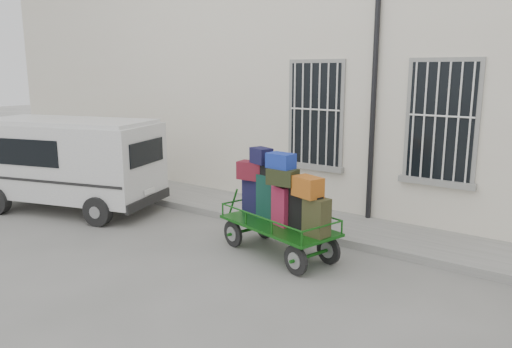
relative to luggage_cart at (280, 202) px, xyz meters
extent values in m
plane|color=#62625D|center=(-0.42, -0.36, -0.96)|extent=(80.00, 80.00, 0.00)
cube|color=beige|center=(-0.42, 5.14, 2.04)|extent=(24.00, 5.00, 6.00)
cylinder|color=black|center=(0.53, 2.56, 1.84)|extent=(0.11, 0.11, 5.60)
cube|color=black|center=(-0.82, 2.62, 1.29)|extent=(1.20, 0.08, 2.20)
cube|color=gray|center=(-0.82, 2.60, 0.13)|extent=(1.45, 0.22, 0.12)
cube|color=black|center=(1.88, 2.62, 1.29)|extent=(1.20, 0.08, 2.20)
cube|color=gray|center=(1.88, 2.60, 0.13)|extent=(1.45, 0.22, 0.12)
cube|color=slate|center=(-0.42, 1.84, -0.89)|extent=(24.00, 1.70, 0.15)
cylinder|color=black|center=(-0.92, -0.18, -0.71)|extent=(0.49, 0.19, 0.49)
cylinder|color=gray|center=(-0.92, -0.18, -0.71)|extent=(0.29, 0.16, 0.27)
cylinder|color=black|center=(-0.72, 0.55, -0.71)|extent=(0.49, 0.19, 0.49)
cylinder|color=gray|center=(-0.72, 0.55, -0.71)|extent=(0.29, 0.16, 0.27)
cylinder|color=black|center=(0.71, -0.61, -0.71)|extent=(0.49, 0.19, 0.49)
cylinder|color=gray|center=(0.71, -0.61, -0.71)|extent=(0.29, 0.16, 0.27)
cylinder|color=black|center=(0.90, 0.11, -0.71)|extent=(0.49, 0.19, 0.49)
cylinder|color=gray|center=(0.90, 0.11, -0.71)|extent=(0.29, 0.16, 0.27)
cube|color=#135613|center=(-0.01, -0.03, -0.42)|extent=(2.36, 1.52, 0.05)
cylinder|color=#135613|center=(-1.30, 0.31, -0.27)|extent=(0.29, 0.11, 0.55)
cube|color=black|center=(-0.76, 0.26, -0.06)|extent=(0.45, 0.32, 0.66)
cube|color=black|center=(-0.76, 0.26, 0.28)|extent=(0.19, 0.16, 0.03)
cube|color=#0D302A|center=(-0.32, 0.14, 0.01)|extent=(0.49, 0.26, 0.80)
cube|color=black|center=(-0.32, 0.14, 0.43)|extent=(0.21, 0.15, 0.03)
cube|color=maroon|center=(0.08, -0.03, -0.05)|extent=(0.45, 0.36, 0.68)
cube|color=black|center=(0.08, -0.03, 0.31)|extent=(0.18, 0.16, 0.03)
cube|color=black|center=(0.49, -0.06, -0.02)|extent=(0.48, 0.36, 0.74)
cube|color=black|center=(0.49, -0.06, 0.36)|extent=(0.20, 0.17, 0.03)
cube|color=#2B2915|center=(0.83, -0.20, -0.08)|extent=(0.44, 0.35, 0.62)
cube|color=black|center=(0.83, -0.20, 0.25)|extent=(0.19, 0.18, 0.03)
cube|color=#5C1612|center=(-0.75, 0.18, 0.43)|extent=(0.53, 0.32, 0.33)
cube|color=black|center=(-0.29, 0.15, 0.57)|extent=(0.58, 0.41, 0.31)
cube|color=black|center=(0.14, -0.14, 0.49)|extent=(0.50, 0.32, 0.27)
cube|color=maroon|center=(0.66, -0.20, 0.40)|extent=(0.55, 0.44, 0.33)
cube|color=black|center=(-0.51, 0.15, 0.74)|extent=(0.46, 0.38, 0.28)
cube|color=#161F9C|center=(0.07, -0.10, 0.75)|extent=(0.48, 0.33, 0.25)
cube|color=silver|center=(-5.51, -0.45, 0.23)|extent=(4.42, 2.88, 1.67)
cube|color=silver|center=(-5.51, -0.45, 1.10)|extent=(4.21, 2.69, 0.09)
cube|color=black|center=(-5.79, -1.46, 0.51)|extent=(1.97, 0.63, 0.58)
cube|color=black|center=(-3.55, 0.15, 0.51)|extent=(0.41, 1.26, 0.51)
cube|color=black|center=(-3.56, 0.14, -0.56)|extent=(0.59, 1.67, 0.20)
cube|color=white|center=(-3.52, 0.16, -0.35)|extent=(0.14, 0.38, 0.11)
cylinder|color=black|center=(-7.05, -0.03, -0.65)|extent=(0.66, 0.38, 0.63)
cylinder|color=black|center=(-3.97, -0.88, -0.65)|extent=(0.66, 0.38, 0.63)
cylinder|color=black|center=(-4.47, 0.76, -0.65)|extent=(0.66, 0.38, 0.63)
camera|label=1|loc=(4.61, -7.00, 2.24)|focal=35.00mm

